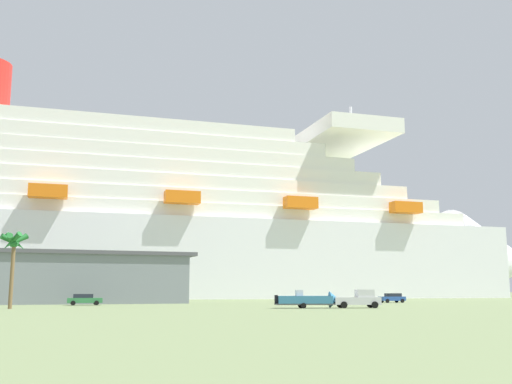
% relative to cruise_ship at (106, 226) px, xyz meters
% --- Properties ---
extents(ground_plane, '(600.00, 600.00, 0.00)m').
position_rel_cruise_ship_xyz_m(ground_plane, '(25.58, -45.47, -17.71)').
color(ground_plane, '#66754C').
extents(cruise_ship, '(247.02, 40.67, 60.95)m').
position_rel_cruise_ship_xyz_m(cruise_ship, '(0.00, 0.00, 0.00)').
color(cruise_ship, white).
rests_on(cruise_ship, ground_plane).
extents(pickup_truck, '(5.88, 3.11, 2.20)m').
position_rel_cruise_ship_xyz_m(pickup_truck, '(27.10, -84.17, -16.66)').
color(pickup_truck, silver).
rests_on(pickup_truck, ground_plane).
extents(small_boat_on_trailer, '(8.98, 3.46, 2.15)m').
position_rel_cruise_ship_xyz_m(small_boat_on_trailer, '(21.39, -83.06, -16.75)').
color(small_boat_on_trailer, '#595960').
rests_on(small_boat_on_trailer, ground_plane).
extents(palm_tree, '(3.35, 3.14, 8.91)m').
position_rel_cruise_ship_xyz_m(palm_tree, '(-12.99, -76.04, -10.52)').
color(palm_tree, brown).
rests_on(palm_tree, ground_plane).
extents(parked_car_green_wagon, '(4.87, 2.28, 1.58)m').
position_rel_cruise_ship_xyz_m(parked_car_green_wagon, '(-4.70, -61.76, -16.87)').
color(parked_car_green_wagon, '#2D723F').
rests_on(parked_car_green_wagon, ground_plane).
extents(parked_car_blue_suv, '(4.35, 2.17, 1.58)m').
position_rel_cruise_ship_xyz_m(parked_car_blue_suv, '(45.49, -58.92, -16.87)').
color(parked_car_blue_suv, '#264C99').
rests_on(parked_car_blue_suv, ground_plane).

